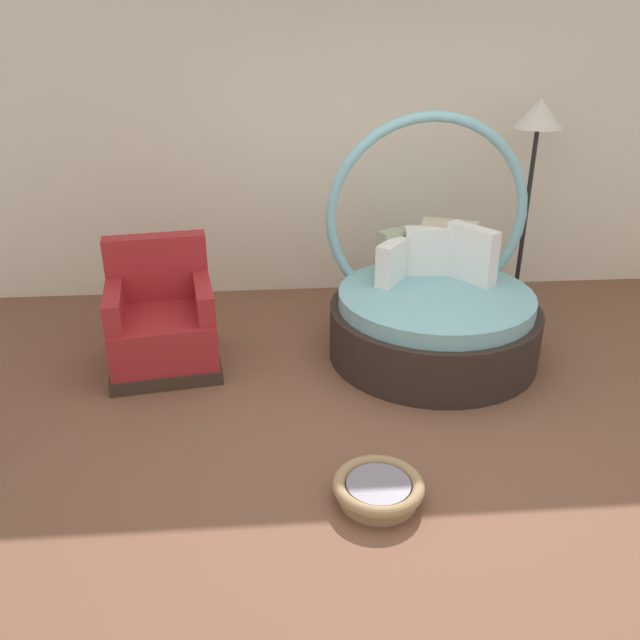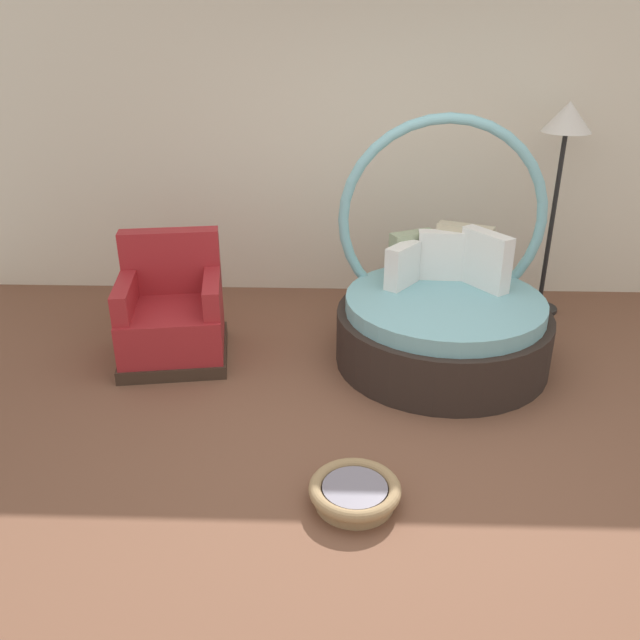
# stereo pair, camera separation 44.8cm
# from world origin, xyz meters

# --- Properties ---
(ground_plane) EXTENTS (8.00, 8.00, 0.02)m
(ground_plane) POSITION_xyz_m (0.00, 0.00, -0.01)
(ground_plane) COLOR brown
(back_wall) EXTENTS (8.00, 0.12, 3.17)m
(back_wall) POSITION_xyz_m (0.00, 2.60, 1.59)
(back_wall) COLOR silver
(back_wall) RESTS_ON ground_plane
(round_daybed) EXTENTS (1.61, 1.61, 1.80)m
(round_daybed) POSITION_xyz_m (0.48, 1.16, 0.38)
(round_daybed) COLOR #2D231E
(round_daybed) RESTS_ON ground_plane
(red_armchair) EXTENTS (0.91, 0.91, 0.94)m
(red_armchair) POSITION_xyz_m (-1.60, 1.14, 0.33)
(red_armchair) COLOR #38281E
(red_armchair) RESTS_ON ground_plane
(pet_basket) EXTENTS (0.51, 0.51, 0.13)m
(pet_basket) POSITION_xyz_m (-0.21, -0.56, 0.07)
(pet_basket) COLOR #9E7F56
(pet_basket) RESTS_ON ground_plane
(floor_lamp) EXTENTS (0.40, 0.40, 1.82)m
(floor_lamp) POSITION_xyz_m (1.50, 2.09, 1.53)
(floor_lamp) COLOR black
(floor_lamp) RESTS_ON ground_plane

